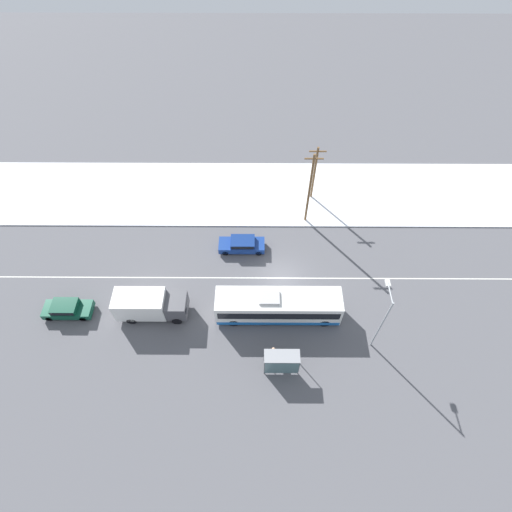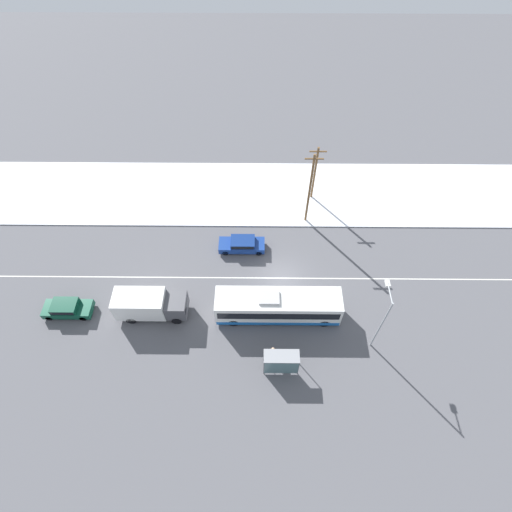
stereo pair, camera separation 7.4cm
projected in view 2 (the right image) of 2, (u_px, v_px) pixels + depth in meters
ground_plane at (282, 278)px, 39.63m from camera, size 120.00×120.00×0.00m
snow_lot at (279, 193)px, 46.66m from camera, size 80.00×10.31×0.12m
lane_marking_center at (282, 278)px, 39.63m from camera, size 60.00×0.12×0.00m
city_bus at (278, 306)px, 36.01m from camera, size 11.24×2.57×3.12m
box_truck at (149, 304)px, 36.04m from camera, size 6.47×2.30×2.87m
sedan_car at (242, 244)px, 41.20m from camera, size 4.73×1.80×1.43m
parked_car_near_truck at (67, 308)px, 36.72m from camera, size 4.42×1.80×1.46m
pedestrian_at_stop at (273, 352)px, 33.83m from camera, size 0.66×0.29×1.82m
bus_shelter at (281, 363)px, 32.68m from camera, size 2.93×1.20×2.40m
streetlamp at (383, 316)px, 31.95m from camera, size 0.36×2.26×7.36m
utility_pole_roadside at (310, 189)px, 40.39m from camera, size 1.80×0.24×9.13m
utility_pole_snowlot at (315, 173)px, 43.36m from camera, size 1.80×0.24×7.08m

